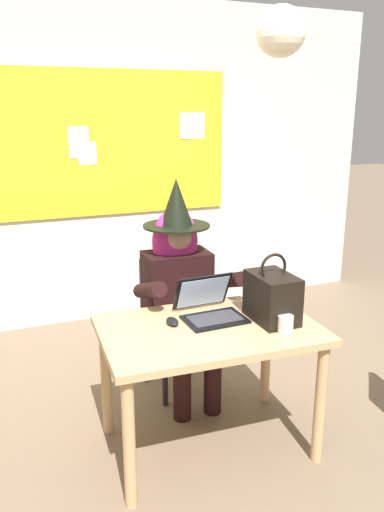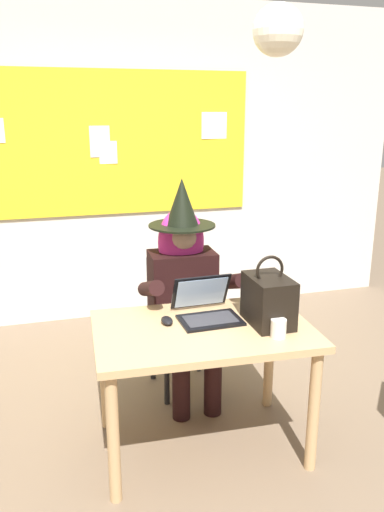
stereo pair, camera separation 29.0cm
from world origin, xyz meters
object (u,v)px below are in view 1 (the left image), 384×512
(chair_at_desk, at_px, (173,316))
(handbag, at_px, (272,297))
(computer_mouse, at_px, (173,321))
(laptop, at_px, (210,308))
(desk_main, at_px, (209,344))
(person_costumed, at_px, (180,281))
(coffee_mug, at_px, (285,324))

(chair_at_desk, xyz_separation_m, handbag, (0.28, -0.78, 0.37))
(chair_at_desk, distance_m, computer_mouse, 0.72)
(laptop, relative_size, computer_mouse, 3.24)
(desk_main, xyz_separation_m, person_costumed, (0.07, 0.61, 0.15))
(chair_at_desk, bearing_deg, laptop, -3.86)
(chair_at_desk, distance_m, coffee_mug, 1.03)
(person_costumed, relative_size, handbag, 3.76)
(chair_at_desk, distance_m, handbag, 0.91)
(handbag, bearing_deg, chair_at_desk, 109.86)
(person_costumed, relative_size, computer_mouse, 13.68)
(person_costumed, bearing_deg, chair_at_desk, -176.93)
(computer_mouse, xyz_separation_m, coffee_mug, (0.50, -0.32, 0.03))
(handbag, xyz_separation_m, coffee_mug, (-0.02, -0.17, -0.09))
(person_costumed, xyz_separation_m, laptop, (-0.01, -0.49, 0.00))
(desk_main, relative_size, computer_mouse, 11.34)
(chair_at_desk, height_order, computer_mouse, chair_at_desk)
(laptop, xyz_separation_m, handbag, (0.29, -0.17, 0.08))
(laptop, distance_m, computer_mouse, 0.23)
(laptop, distance_m, coffee_mug, 0.43)
(handbag, bearing_deg, desk_main, 171.81)
(computer_mouse, bearing_deg, handbag, -15.82)
(computer_mouse, bearing_deg, chair_at_desk, 69.83)
(laptop, relative_size, handbag, 0.89)
(computer_mouse, height_order, handbag, handbag)
(coffee_mug, bearing_deg, chair_at_desk, 105.37)
(person_costumed, bearing_deg, computer_mouse, -22.97)
(chair_at_desk, relative_size, computer_mouse, 8.47)
(chair_at_desk, xyz_separation_m, computer_mouse, (-0.23, -0.63, 0.26))
(laptop, relative_size, coffee_mug, 3.55)
(chair_at_desk, relative_size, person_costumed, 0.62)
(chair_at_desk, bearing_deg, coffee_mug, 12.13)
(desk_main, height_order, computer_mouse, computer_mouse)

